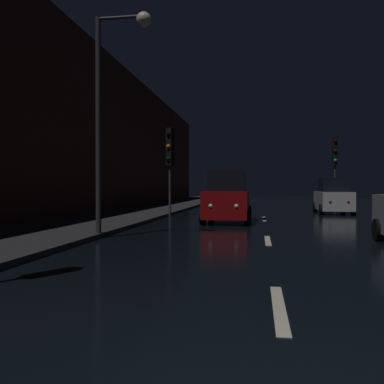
{
  "coord_description": "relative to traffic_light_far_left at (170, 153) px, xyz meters",
  "views": [
    {
      "loc": [
        -0.26,
        -2.48,
        1.53
      ],
      "look_at": [
        -3.85,
        20.41,
        1.25
      ],
      "focal_mm": 39.86,
      "sensor_mm": 36.0,
      "label": 1
    }
  ],
  "objects": [
    {
      "name": "traffic_light_far_right",
      "position": [
        9.56,
        8.13,
        0.27
      ],
      "size": [
        0.32,
        0.46,
        4.87
      ],
      "rotation": [
        0.0,
        0.0,
        -1.6
      ],
      "color": "#38383A",
      "rests_on": "ground"
    },
    {
      "name": "car_parked_right_far",
      "position": [
        8.76,
        4.01,
        -2.34
      ],
      "size": [
        1.87,
        4.04,
        2.04
      ],
      "rotation": [
        0.0,
        0.0,
        1.57
      ],
      "color": "silver",
      "rests_on": "ground"
    },
    {
      "name": "car_approaching_headlights",
      "position": [
        3.17,
        -2.76,
        -2.27
      ],
      "size": [
        2.01,
        4.36,
        2.2
      ],
      "rotation": [
        0.0,
        0.0,
        -1.57
      ],
      "color": "maroon",
      "rests_on": "ground"
    },
    {
      "name": "building_facade_left",
      "position": [
        -4.89,
        2.04,
        1.57
      ],
      "size": [
        0.8,
        63.0,
        9.69
      ],
      "primitive_type": "cube",
      "color": "#472319",
      "rests_on": "ground"
    },
    {
      "name": "ground",
      "position": [
        4.78,
        5.54,
        -3.29
      ],
      "size": [
        26.55,
        84.0,
        0.02
      ],
      "primitive_type": "cube",
      "color": "black"
    },
    {
      "name": "streetlamp_overhead",
      "position": [
        0.29,
        -9.36,
        1.17
      ],
      "size": [
        1.7,
        0.44,
        6.63
      ],
      "color": "#2D2D30",
      "rests_on": "ground"
    },
    {
      "name": "traffic_light_far_left",
      "position": [
        0.0,
        0.0,
        0.0
      ],
      "size": [
        0.38,
        0.49,
        4.55
      ],
      "rotation": [
        0.0,
        0.0,
        -1.81
      ],
      "color": "#38383A",
      "rests_on": "ground"
    },
    {
      "name": "sidewalk_left",
      "position": [
        -2.29,
        5.54,
        -3.2
      ],
      "size": [
        4.4,
        84.0,
        0.15
      ],
      "primitive_type": "cube",
      "color": "#28282B",
      "rests_on": "ground"
    },
    {
      "name": "lane_centerline",
      "position": [
        4.78,
        -6.74,
        -3.27
      ],
      "size": [
        0.16,
        17.54,
        0.01
      ],
      "color": "beige",
      "rests_on": "ground"
    }
  ]
}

